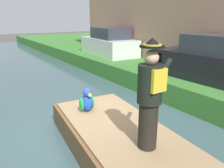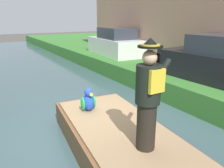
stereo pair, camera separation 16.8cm
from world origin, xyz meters
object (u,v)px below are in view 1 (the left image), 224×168
object	(u,v)px
parrot_plush	(87,101)
parked_car_dark	(215,61)
parked_car_white	(109,43)
person_pirate	(150,96)
boat	(122,142)

from	to	relation	value
parrot_plush	parked_car_dark	world-z (taller)	parked_car_dark
parked_car_dark	parked_car_white	xyz separation A→B (m)	(0.00, 6.49, 0.00)
parrot_plush	parked_car_white	size ratio (longest dim) A/B	0.14
person_pirate	parrot_plush	bearing A→B (deg)	109.02
person_pirate	parked_car_white	distance (m)	9.29
person_pirate	parked_car_white	world-z (taller)	person_pirate
parrot_plush	person_pirate	bearing A→B (deg)	-85.18
parked_car_dark	parked_car_white	bearing A→B (deg)	90.00
boat	parked_car_dark	world-z (taller)	parked_car_dark
parked_car_dark	parrot_plush	bearing A→B (deg)	176.60
parrot_plush	parked_car_white	bearing A→B (deg)	53.19
person_pirate	parked_car_white	xyz separation A→B (m)	(4.49, 8.13, -0.18)
boat	parked_car_white	bearing A→B (deg)	58.79
boat	parrot_plush	xyz separation A→B (m)	(-0.17, 1.17, 0.55)
boat	parked_car_dark	xyz separation A→B (m)	(4.48, 0.90, 1.05)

